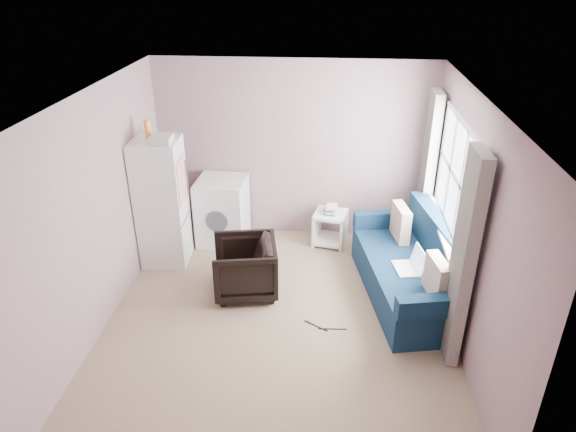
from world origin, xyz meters
name	(u,v)px	position (x,y,z in m)	size (l,w,h in m)	color
room	(280,220)	(0.02, 0.01, 1.25)	(3.84, 4.24, 2.54)	#967E62
armchair	(245,265)	(-0.46, 0.51, 0.37)	(0.73, 0.68, 0.75)	black
fridge	(162,202)	(-1.61, 1.15, 0.85)	(0.61, 0.61, 1.90)	silver
washing_machine	(222,210)	(-0.97, 1.74, 0.48)	(0.68, 0.69, 0.93)	silver
side_table	(330,226)	(0.54, 1.78, 0.28)	(0.51, 0.51, 0.59)	white
sofa	(415,271)	(1.55, 0.60, 0.34)	(1.30, 2.19, 0.92)	#102D4A
window_dressing	(442,210)	(1.78, 0.70, 1.11)	(0.17, 2.62, 2.18)	white
floor_cables	(324,327)	(0.51, -0.11, 0.01)	(0.47, 0.17, 0.01)	black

